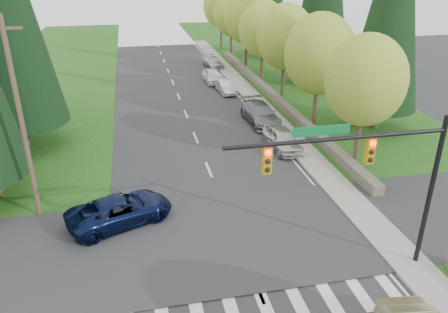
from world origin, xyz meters
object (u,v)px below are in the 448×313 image
object	(u,v)px
parked_car_b	(260,113)
parked_car_e	(213,62)
suv_navy	(120,210)
parked_car_a	(282,139)
parked_car_d	(213,76)
parked_car_c	(225,87)

from	to	relation	value
parked_car_b	parked_car_e	distance (m)	20.35
suv_navy	parked_car_a	world-z (taller)	parked_car_a
parked_car_a	parked_car_e	bearing A→B (deg)	87.04
parked_car_a	parked_car_b	bearing A→B (deg)	87.04
parked_car_b	parked_car_d	world-z (taller)	parked_car_b
suv_navy	parked_car_e	distance (m)	34.88
suv_navy	parked_car_b	distance (m)	16.83
parked_car_d	parked_car_e	xyz separation A→B (m)	(1.40, 7.18, -0.09)
parked_car_c	parked_car_a	bearing A→B (deg)	-89.84
suv_navy	parked_car_a	distance (m)	13.18
suv_navy	parked_car_c	bearing A→B (deg)	-46.57
parked_car_c	suv_navy	bearing A→B (deg)	-118.20
parked_car_b	parked_car_c	bearing A→B (deg)	93.45
parked_car_e	parked_car_b	bearing A→B (deg)	-96.31
suv_navy	parked_car_d	world-z (taller)	same
parked_car_c	parked_car_e	size ratio (longest dim) A/B	0.88
suv_navy	parked_car_e	world-z (taller)	suv_navy
parked_car_c	parked_car_e	xyz separation A→B (m)	(0.92, 11.28, -0.00)
suv_navy	parked_car_c	xyz separation A→B (m)	(10.07, 21.83, -0.09)
parked_car_c	parked_car_b	bearing A→B (deg)	-87.68
suv_navy	parked_car_e	size ratio (longest dim) A/B	1.20
parked_car_d	parked_car_c	bearing A→B (deg)	-85.66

